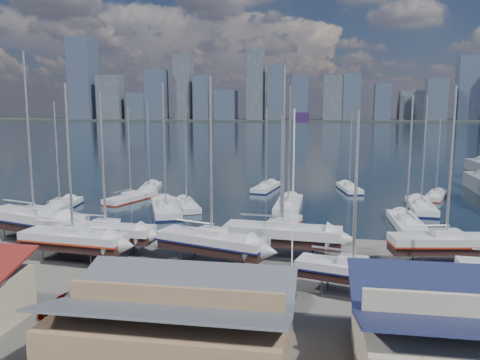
# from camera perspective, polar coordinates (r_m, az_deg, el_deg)

# --- Properties ---
(ground) EXTENTS (1400.00, 1400.00, 0.00)m
(ground) POSITION_cam_1_polar(r_m,az_deg,el_deg) (41.47, -1.22, -10.20)
(ground) COLOR #605E59
(ground) RESTS_ON ground
(water) EXTENTS (1400.00, 600.00, 0.40)m
(water) POSITION_cam_1_polar(r_m,az_deg,el_deg) (348.96, 8.21, 6.14)
(water) COLOR #1A2A3C
(water) RESTS_ON ground
(far_shore) EXTENTS (1400.00, 80.00, 2.20)m
(far_shore) POSITION_cam_1_polar(r_m,az_deg,el_deg) (608.79, 8.75, 7.19)
(far_shore) COLOR #2D332D
(far_shore) RESTS_ON ground
(skyline) EXTENTS (639.14, 43.80, 107.69)m
(skyline) POSITION_cam_1_polar(r_m,az_deg,el_deg) (603.12, 8.07, 10.80)
(skyline) COLOR #475166
(skyline) RESTS_ON far_shore
(shed_grey) EXTENTS (12.60, 8.40, 4.17)m
(shed_grey) POSITION_cam_1_polar(r_m,az_deg,el_deg) (26.22, -7.95, -16.69)
(shed_grey) COLOR #8C6B4C
(shed_grey) RESTS_ON ground
(sailboat_cradle_0) EXTENTS (12.37, 6.69, 19.01)m
(sailboat_cradle_0) POSITION_cam_1_polar(r_m,az_deg,el_deg) (52.10, -23.78, -4.51)
(sailboat_cradle_0) COLOR #2D2D33
(sailboat_cradle_0) RESTS_ON ground
(sailboat_cradle_1) EXTENTS (9.83, 3.72, 15.54)m
(sailboat_cradle_1) POSITION_cam_1_polar(r_m,az_deg,el_deg) (43.82, -19.66, -6.88)
(sailboat_cradle_1) COLOR #2D2D33
(sailboat_cradle_1) RESTS_ON ground
(sailboat_cradle_2) EXTENTS (9.28, 3.07, 15.01)m
(sailboat_cradle_2) POSITION_cam_1_polar(r_m,az_deg,el_deg) (45.79, -16.03, -6.09)
(sailboat_cradle_2) COLOR #2D2D33
(sailboat_cradle_2) RESTS_ON ground
(sailboat_cradle_3) EXTENTS (10.32, 5.77, 16.08)m
(sailboat_cradle_3) POSITION_cam_1_polar(r_m,az_deg,el_deg) (40.61, -3.46, -7.55)
(sailboat_cradle_3) COLOR #2D2D33
(sailboat_cradle_3) RESTS_ON ground
(sailboat_cradle_4) EXTENTS (10.83, 4.00, 17.19)m
(sailboat_cradle_4) POSITION_cam_1_polar(r_m,az_deg,el_deg) (42.94, 5.19, -6.60)
(sailboat_cradle_4) COLOR #2D2D33
(sailboat_cradle_4) RESTS_ON ground
(sailboat_cradle_5) EXTENTS (8.39, 4.33, 13.28)m
(sailboat_cradle_5) POSITION_cam_1_polar(r_m,az_deg,el_deg) (34.90, 13.59, -10.73)
(sailboat_cradle_5) COLOR #2D2D33
(sailboat_cradle_5) RESTS_ON ground
(sailboat_cradle_6) EXTENTS (9.75, 4.09, 15.33)m
(sailboat_cradle_6) POSITION_cam_1_polar(r_m,az_deg,el_deg) (43.99, 23.79, -7.07)
(sailboat_cradle_6) COLOR #2D2D33
(sailboat_cradle_6) RESTS_ON ground
(sailboat_moored_0) EXTENTS (4.15, 10.37, 15.08)m
(sailboat_moored_0) POSITION_cam_1_polar(r_m,az_deg,el_deg) (67.76, -21.10, -3.15)
(sailboat_moored_0) COLOR black
(sailboat_moored_0) RESTS_ON water
(sailboat_moored_1) EXTENTS (5.53, 10.12, 14.58)m
(sailboat_moored_1) POSITION_cam_1_polar(r_m,az_deg,el_deg) (71.35, -13.16, -2.24)
(sailboat_moored_1) COLOR black
(sailboat_moored_1) RESTS_ON water
(sailboat_moored_2) EXTENTS (4.85, 10.45, 15.22)m
(sailboat_moored_2) POSITION_cam_1_polar(r_m,az_deg,el_deg) (78.47, -10.94, -1.20)
(sailboat_moored_2) COLOR black
(sailboat_moored_2) RESTS_ON water
(sailboat_moored_3) EXTENTS (7.49, 12.13, 17.58)m
(sailboat_moored_3) POSITION_cam_1_polar(r_m,az_deg,el_deg) (62.47, -9.04, -3.63)
(sailboat_moored_3) COLOR black
(sailboat_moored_3) RESTS_ON water
(sailboat_moored_4) EXTENTS (6.05, 9.11, 13.43)m
(sailboat_moored_4) POSITION_cam_1_polar(r_m,az_deg,el_deg) (64.48, -6.53, -3.19)
(sailboat_moored_4) COLOR black
(sailboat_moored_4) RESTS_ON water
(sailboat_moored_5) EXTENTS (4.34, 9.95, 14.39)m
(sailboat_moored_5) POSITION_cam_1_polar(r_m,az_deg,el_deg) (78.94, 3.21, -1.02)
(sailboat_moored_5) COLOR black
(sailboat_moored_5) RESTS_ON water
(sailboat_moored_6) EXTENTS (4.70, 9.31, 13.41)m
(sailboat_moored_6) POSITION_cam_1_polar(r_m,az_deg,el_deg) (53.25, 4.97, -5.66)
(sailboat_moored_6) COLOR black
(sailboat_moored_6) RESTS_ON water
(sailboat_moored_7) EXTENTS (3.47, 11.54, 17.33)m
(sailboat_moored_7) POSITION_cam_1_polar(r_m,az_deg,el_deg) (64.10, 5.94, -3.24)
(sailboat_moored_7) COLOR black
(sailboat_moored_7) RESTS_ON water
(sailboat_moored_8) EXTENTS (4.14, 9.52, 13.78)m
(sailboat_moored_8) POSITION_cam_1_polar(r_m,az_deg,el_deg) (80.07, 13.17, -1.09)
(sailboat_moored_8) COLOR black
(sailboat_moored_8) RESTS_ON water
(sailboat_moored_9) EXTENTS (3.09, 10.44, 15.69)m
(sailboat_moored_9) POSITION_cam_1_polar(r_m,az_deg,el_deg) (57.16, 19.61, -5.14)
(sailboat_moored_9) COLOR black
(sailboat_moored_9) RESTS_ON water
(sailboat_moored_10) EXTENTS (3.66, 10.87, 16.00)m
(sailboat_moored_10) POSITION_cam_1_polar(r_m,az_deg,el_deg) (67.49, 21.18, -3.20)
(sailboat_moored_10) COLOR black
(sailboat_moored_10) RESTS_ON water
(sailboat_moored_11) EXTENTS (5.18, 8.62, 12.46)m
(sailboat_moored_11) POSITION_cam_1_polar(r_m,az_deg,el_deg) (77.35, 22.76, -1.86)
(sailboat_moored_11) COLOR black
(sailboat_moored_11) RESTS_ON water
(car_a) EXTENTS (2.75, 4.13, 1.31)m
(car_a) POSITION_cam_1_polar(r_m,az_deg,el_deg) (33.93, -20.34, -13.90)
(car_a) COLOR gray
(car_a) RESTS_ON ground
(car_b) EXTENTS (4.95, 2.84, 1.54)m
(car_b) POSITION_cam_1_polar(r_m,az_deg,el_deg) (31.67, -4.68, -14.79)
(car_b) COLOR gray
(car_b) RESTS_ON ground
(car_c) EXTENTS (2.40, 5.02, 1.38)m
(car_c) POSITION_cam_1_polar(r_m,az_deg,el_deg) (30.48, 1.58, -15.90)
(car_c) COLOR gray
(car_c) RESTS_ON ground
(car_d) EXTENTS (3.13, 5.80, 1.60)m
(car_d) POSITION_cam_1_polar(r_m,az_deg,el_deg) (32.21, 4.17, -14.33)
(car_d) COLOR gray
(car_d) RESTS_ON ground
(flagpole) EXTENTS (1.18, 0.12, 13.41)m
(flagpole) POSITION_cam_1_polar(r_m,az_deg,el_deg) (36.76, 6.68, -0.12)
(flagpole) COLOR white
(flagpole) RESTS_ON ground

